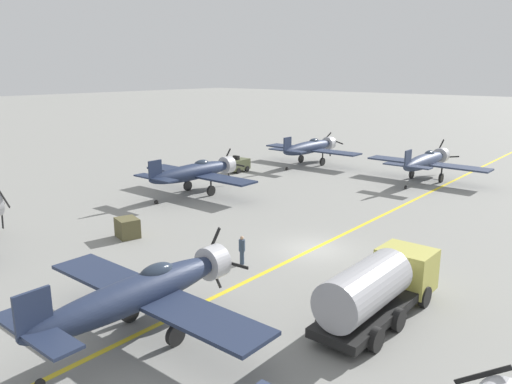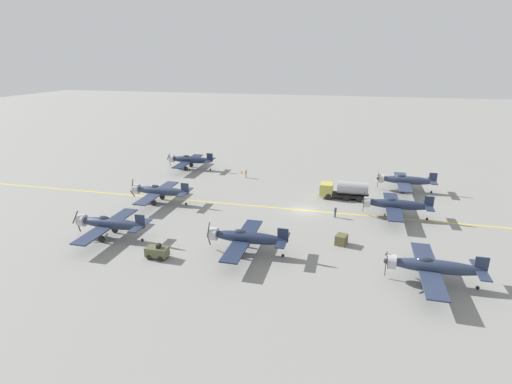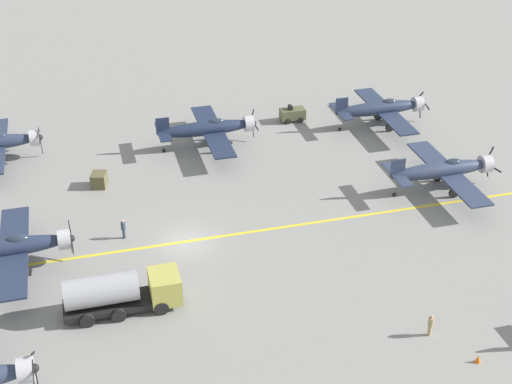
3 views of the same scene
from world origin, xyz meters
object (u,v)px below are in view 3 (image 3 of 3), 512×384
airplane_far_center (444,170)px  ground_crew_walking (430,324)px  tow_tractor (292,114)px  ground_crew_inspecting (123,228)px  airplane_far_left (382,108)px  airplane_near_center (8,248)px  traffic_cone (478,359)px  fuel_tanker (122,292)px  airplane_mid_left (209,128)px  supply_crate_by_tanker (99,180)px

airplane_far_center → ground_crew_walking: size_ratio=7.20×
tow_tractor → ground_crew_inspecting: 26.54m
airplane_far_left → ground_crew_walking: airplane_far_left is taller
airplane_far_center → tow_tractor: (-17.41, -8.43, -1.22)m
airplane_near_center → ground_crew_walking: size_ratio=7.20×
airplane_far_left → ground_crew_inspecting: bearing=-60.4°
airplane_near_center → tow_tractor: bearing=117.7°
ground_crew_inspecting → airplane_far_left: bearing=116.7°
ground_crew_walking → traffic_cone: size_ratio=3.03×
airplane_near_center → airplane_far_center: bearing=86.4°
airplane_far_left → traffic_cone: 34.97m
fuel_tanker → ground_crew_walking: (7.83, 19.15, -0.60)m
airplane_mid_left → ground_crew_inspecting: airplane_mid_left is taller
airplane_mid_left → tow_tractor: airplane_mid_left is taller
airplane_far_center → traffic_cone: airplane_far_center is taller
airplane_near_center → tow_tractor: airplane_near_center is taller
airplane_far_left → supply_crate_by_tanker: airplane_far_left is taller
airplane_near_center → tow_tractor: 34.56m
tow_tractor → airplane_far_center: bearing=25.9°
ground_crew_walking → ground_crew_inspecting: bearing=-132.4°
airplane_far_left → airplane_near_center: 40.20m
ground_crew_walking → supply_crate_by_tanker: (-25.62, -19.50, -0.27)m
airplane_far_left → traffic_cone: bearing=-10.6°
airplane_near_center → supply_crate_by_tanker: 13.32m
airplane_near_center → airplane_mid_left: (-16.21, 18.37, 0.00)m
supply_crate_by_tanker → airplane_far_center: bearing=73.8°
airplane_near_center → supply_crate_by_tanker: bearing=139.2°
ground_crew_inspecting → traffic_cone: size_ratio=3.06×
ground_crew_walking → ground_crew_inspecting: ground_crew_inspecting is taller
fuel_tanker → airplane_far_center: bearing=107.7°
fuel_tanker → ground_crew_walking: bearing=67.8°
airplane_far_left → traffic_cone: airplane_far_left is taller
ground_crew_walking → traffic_cone: ground_crew_walking is taller
fuel_tanker → ground_crew_inspecting: 8.90m
airplane_far_left → airplane_near_center: size_ratio=1.00×
airplane_far_center → supply_crate_by_tanker: 30.59m
airplane_far_center → airplane_near_center: airplane_far_center is taller
airplane_far_left → fuel_tanker: 37.15m
airplane_far_center → airplane_near_center: bearing=-77.6°
ground_crew_walking → traffic_cone: (3.09, 1.80, -0.63)m
airplane_far_center → ground_crew_inspecting: airplane_far_center is taller
airplane_far_center → ground_crew_inspecting: bearing=-80.7°
airplane_far_left → traffic_cone: (33.96, -8.18, -1.74)m
airplane_far_center → traffic_cone: (20.19, -8.05, -1.74)m
tow_tractor → airplane_near_center: bearing=-54.6°
airplane_far_center → ground_crew_walking: (17.11, -9.85, -1.10)m
tow_tractor → ground_crew_walking: bearing=-2.4°
airplane_mid_left → fuel_tanker: (22.90, -10.77, -0.50)m
airplane_far_center → airplane_near_center: 36.69m
airplane_mid_left → fuel_tanker: 25.32m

